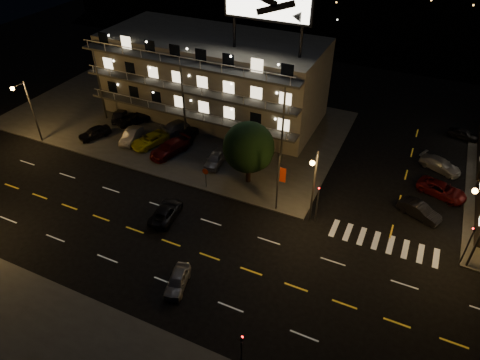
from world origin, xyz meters
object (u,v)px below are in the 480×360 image
at_px(lot_car_7, 180,126).
at_px(lot_car_4, 215,159).
at_px(side_car_0, 419,211).
at_px(lot_car_2, 150,140).
at_px(road_car_east, 177,281).
at_px(tree, 248,148).
at_px(road_car_west, 166,212).

bearing_deg(lot_car_7, lot_car_4, 172.53).
bearing_deg(lot_car_4, side_car_0, -3.65).
bearing_deg(lot_car_4, lot_car_2, 172.61).
distance_m(lot_car_4, road_car_east, 17.50).
bearing_deg(lot_car_7, road_car_east, 145.48).
bearing_deg(lot_car_7, side_car_0, -163.40).
relative_size(lot_car_4, lot_car_7, 0.81).
xyz_separation_m(lot_car_4, lot_car_7, (-7.59, 4.74, 0.04)).
relative_size(tree, road_car_west, 1.53).
bearing_deg(lot_car_2, side_car_0, 19.50).
height_order(side_car_0, road_car_east, side_car_0).
bearing_deg(road_car_east, lot_car_2, 116.41).
relative_size(lot_car_2, lot_car_7, 0.96).
relative_size(tree, road_car_east, 1.91).
bearing_deg(road_car_west, road_car_east, 121.02).
height_order(lot_car_2, road_car_west, lot_car_2).
height_order(tree, lot_car_7, tree).
relative_size(tree, lot_car_7, 1.39).
bearing_deg(road_car_east, side_car_0, 32.10).
xyz_separation_m(tree, road_car_west, (-4.87, -8.54, -3.66)).
bearing_deg(road_car_west, lot_car_2, -56.89).
bearing_deg(lot_car_2, road_car_east, -30.83).
bearing_deg(lot_car_4, road_car_east, -77.72).
height_order(road_car_east, road_car_west, road_car_west).
bearing_deg(lot_car_2, lot_car_7, 89.89).
relative_size(lot_car_7, road_car_east, 1.37).
xyz_separation_m(tree, lot_car_7, (-12.26, 6.12, -3.42)).
distance_m(tree, road_car_east, 15.76).
relative_size(tree, lot_car_4, 1.73).
bearing_deg(tree, lot_car_2, 172.88).
height_order(tree, road_car_east, tree).
height_order(lot_car_7, road_car_east, lot_car_7).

